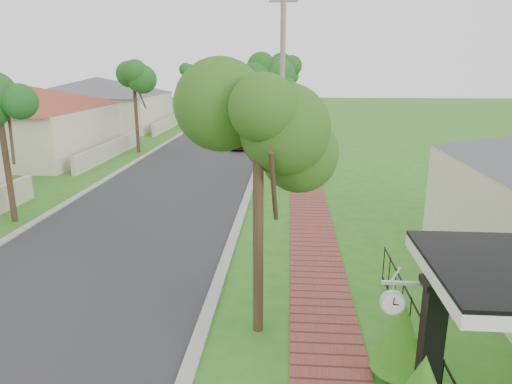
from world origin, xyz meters
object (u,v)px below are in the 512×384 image
at_px(porch_post, 428,365).
at_px(parked_car_red, 243,137).
at_px(station_clock, 394,301).
at_px(parked_car_white, 261,120).
at_px(utility_pole, 282,94).
at_px(near_tree, 258,141).

relative_size(porch_post, parked_car_red, 0.57).
bearing_deg(station_clock, parked_car_white, 96.86).
bearing_deg(parked_car_red, utility_pole, -80.59).
relative_size(parked_car_white, station_clock, 6.26).
bearing_deg(utility_pole, porch_post, -80.10).
distance_m(near_tree, utility_pole, 11.73).
xyz_separation_m(parked_car_red, utility_pole, (2.92, -11.19, 3.54)).
distance_m(parked_car_red, near_tree, 23.31).
height_order(porch_post, parked_car_white, porch_post).
bearing_deg(station_clock, parked_car_red, 101.11).
distance_m(porch_post, near_tree, 4.75).
distance_m(near_tree, station_clock, 3.75).
xyz_separation_m(porch_post, utility_pole, (-2.49, 14.29, 3.17)).
bearing_deg(porch_post, station_clock, 140.72).
xyz_separation_m(near_tree, utility_pole, (0.23, 11.73, 0.24)).
bearing_deg(porch_post, near_tree, 136.71).
bearing_deg(near_tree, utility_pole, 88.89).
bearing_deg(parked_car_white, near_tree, -88.65).
height_order(near_tree, utility_pole, utility_pole).
bearing_deg(utility_pole, parked_car_red, 104.63).
height_order(parked_car_red, parked_car_white, parked_car_red).
xyz_separation_m(porch_post, station_clock, (-0.49, 0.40, 0.83)).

